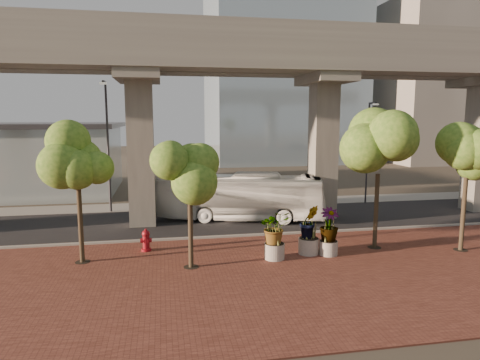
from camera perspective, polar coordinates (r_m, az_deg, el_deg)
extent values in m
plane|color=#3D362C|center=(26.66, 0.14, -6.46)|extent=(160.00, 160.00, 0.00)
cube|color=brown|center=(19.21, 4.61, -12.36)|extent=(70.00, 13.00, 0.06)
cube|color=black|center=(28.56, -0.60, -5.41)|extent=(90.00, 8.00, 0.04)
cube|color=gray|center=(24.74, 0.99, -7.44)|extent=(70.00, 0.25, 0.16)
cube|color=gray|center=(33.86, -2.18, -3.21)|extent=(90.00, 3.00, 0.06)
cube|color=gray|center=(26.42, -0.02, 16.37)|extent=(72.00, 2.40, 1.80)
cube|color=gray|center=(29.55, -1.18, 15.52)|extent=(72.00, 2.40, 1.80)
cube|color=gray|center=(25.60, 0.45, 19.81)|extent=(72.00, 0.12, 1.00)
cube|color=gray|center=(30.83, -1.53, 17.85)|extent=(72.00, 0.12, 1.00)
cube|color=#9C958C|center=(74.93, 24.93, 11.56)|extent=(18.00, 16.00, 24.00)
imported|color=white|center=(28.42, -0.04, -2.30)|extent=(11.47, 5.53, 3.12)
cylinder|color=maroon|center=(22.65, -12.38, -9.05)|extent=(0.51, 0.51, 0.11)
cylinder|color=maroon|center=(22.53, -12.41, -8.04)|extent=(0.34, 0.34, 0.83)
sphere|color=maroon|center=(22.42, -12.44, -7.02)|extent=(0.40, 0.40, 0.40)
cylinder|color=maroon|center=(22.37, -12.46, -6.57)|extent=(0.11, 0.11, 0.14)
cylinder|color=maroon|center=(22.51, -12.42, -7.87)|extent=(0.57, 0.23, 0.23)
cylinder|color=gray|center=(20.91, 4.62, -9.43)|extent=(0.97, 0.97, 0.76)
imported|color=#316019|center=(20.58, 4.66, -6.27)|extent=(2.16, 2.16, 1.62)
cylinder|color=#AEA99D|center=(21.88, 11.71, -8.84)|extent=(0.90, 0.90, 0.70)
imported|color=#316019|center=(21.56, 11.80, -5.85)|extent=(2.21, 2.21, 1.65)
cylinder|color=#ABA69B|center=(21.86, 9.12, -8.67)|extent=(1.02, 1.02, 0.79)
imported|color=#316019|center=(21.53, 9.20, -5.50)|extent=(2.26, 2.26, 1.70)
cylinder|color=#3F3324|center=(21.29, -20.51, -5.17)|extent=(0.22, 0.22, 3.95)
cylinder|color=black|center=(21.81, -20.24, -10.20)|extent=(0.70, 0.70, 0.01)
cylinder|color=#3F3324|center=(19.50, -6.60, -6.90)|extent=(0.22, 0.22, 3.28)
cylinder|color=black|center=(19.99, -6.52, -11.43)|extent=(0.70, 0.70, 0.01)
cylinder|color=#3F3324|center=(23.26, 17.68, -3.98)|extent=(0.22, 0.22, 3.89)
cylinder|color=black|center=(23.74, 17.47, -8.56)|extent=(0.70, 0.70, 0.01)
cylinder|color=#3F3324|center=(24.54, 27.62, -4.04)|extent=(0.22, 0.22, 3.78)
cylinder|color=black|center=(24.98, 27.32, -8.28)|extent=(0.70, 0.70, 0.01)
cylinder|color=#323237|center=(31.90, -17.17, 4.03)|extent=(0.16, 0.16, 9.15)
cube|color=#323237|center=(31.35, -17.66, 12.32)|extent=(0.17, 1.14, 0.17)
cube|color=silver|center=(30.77, -17.78, 12.18)|extent=(0.46, 0.23, 0.14)
cylinder|color=#2E2E33|center=(35.26, 16.62, 3.37)|extent=(0.14, 0.14, 7.84)
cube|color=#2E2E33|center=(34.73, 17.26, 9.75)|extent=(0.15, 0.98, 0.15)
cube|color=silver|center=(34.29, 17.64, 9.59)|extent=(0.39, 0.20, 0.12)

